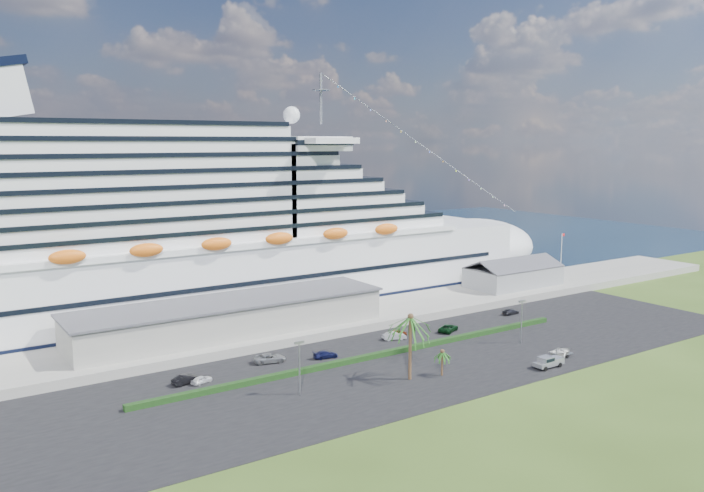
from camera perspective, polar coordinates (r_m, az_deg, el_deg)
ground at (r=116.02m, az=10.01°, el=-10.53°), size 420.00×420.00×0.00m
asphalt_lot at (r=123.72m, az=6.45°, el=-9.19°), size 140.00×38.00×0.12m
wharf at (r=145.88m, az=-0.95°, el=-6.02°), size 240.00×20.00×1.80m
water at (r=225.38m, az=-13.46°, el=-1.24°), size 420.00×160.00×0.02m
cruise_ship at (r=154.28m, az=-12.60°, el=0.57°), size 191.00×38.00×54.00m
terminal_building at (r=133.41m, az=-10.06°, el=-5.73°), size 61.00×15.00×6.30m
port_shed at (r=178.01m, az=13.26°, el=-2.40°), size 24.00×12.31×7.37m
flagpole at (r=190.80m, az=17.01°, el=-0.64°), size 1.08×0.16×12.00m
hedge at (r=122.60m, az=2.03°, el=-9.06°), size 88.00×1.10×0.90m
lamp_post_left at (r=104.45m, az=-4.40°, el=-9.52°), size 1.60×0.35×8.27m
lamp_post_right at (r=133.65m, az=13.92°, el=-5.68°), size 1.60×0.35×8.27m
palm_tall at (r=109.83m, az=4.88°, el=-6.50°), size 8.82×8.82×11.13m
palm_short at (r=113.70m, az=7.52°, el=-8.93°), size 3.53×3.53×4.56m
parked_car_0 at (r=112.71m, az=-12.39°, el=-10.79°), size 3.86×2.51×1.22m
parked_car_1 at (r=113.00m, az=-13.64°, el=-10.71°), size 4.78×2.47×1.50m
parked_car_2 at (r=120.76m, az=-6.86°, el=-9.23°), size 6.00×3.77×1.55m
parked_car_3 at (r=122.37m, az=-2.20°, el=-9.00°), size 4.71×2.52×1.30m
parked_car_4 at (r=134.95m, az=3.72°, el=-7.26°), size 4.80×2.50×1.56m
parked_car_5 at (r=133.34m, az=3.52°, el=-7.46°), size 4.83×2.81×1.50m
parked_car_6 at (r=139.92m, az=8.02°, el=-6.76°), size 5.94×4.49×1.50m
parked_car_7 at (r=155.92m, az=13.05°, el=-5.34°), size 4.37×1.94×1.25m
pickup_truck at (r=121.82m, az=16.00°, el=-9.20°), size 5.67×2.27×2.00m
boat_trailer at (r=128.06m, az=17.06°, el=-8.38°), size 5.59×3.69×1.60m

